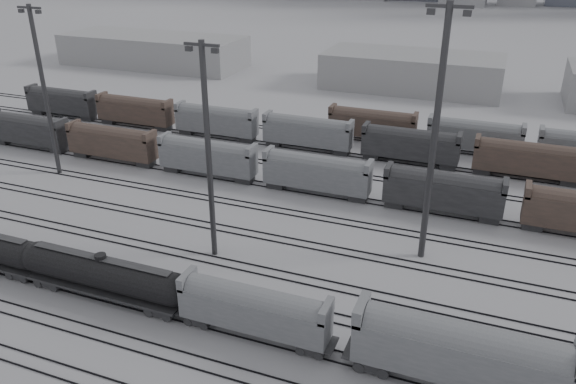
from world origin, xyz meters
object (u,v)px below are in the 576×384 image
(hopper_car_a, at_px, (254,308))
(tank_car_b, at_px, (103,274))
(hopper_car_b, at_px, (461,351))
(light_mast_c, at_px, (208,149))

(hopper_car_a, bearing_deg, tank_car_b, 180.00)
(tank_car_b, xyz_separation_m, hopper_car_a, (16.18, 0.00, 0.32))
(hopper_car_b, xyz_separation_m, light_mast_c, (-27.71, 11.37, 8.91))
(hopper_car_b, bearing_deg, light_mast_c, 157.69)
(hopper_car_b, height_order, light_mast_c, light_mast_c)
(tank_car_b, height_order, hopper_car_b, hopper_car_b)
(tank_car_b, bearing_deg, hopper_car_a, 0.00)
(hopper_car_b, bearing_deg, tank_car_b, 180.00)
(hopper_car_a, xyz_separation_m, hopper_car_b, (17.60, 0.00, 0.64))
(hopper_car_a, xyz_separation_m, light_mast_c, (-10.11, 11.37, 9.55))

